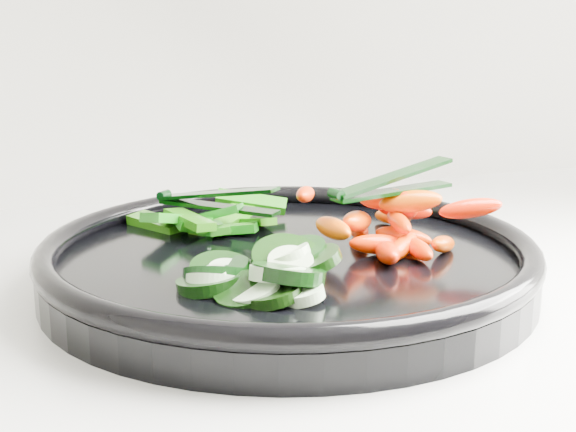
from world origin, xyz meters
name	(u,v)px	position (x,y,z in m)	size (l,w,h in m)	color
veggie_tray	(288,260)	(-0.15, 1.67, 0.95)	(0.41, 0.41, 0.04)	black
cucumber_pile	(253,274)	(-0.19, 1.61, 0.96)	(0.13, 0.10, 0.04)	black
carrot_pile	(389,223)	(-0.07, 1.66, 0.97)	(0.14, 0.14, 0.05)	red
pepper_pile	(208,221)	(-0.19, 1.76, 0.96)	(0.14, 0.10, 0.04)	#09650E
tong_carrot	(390,185)	(-0.07, 1.66, 1.00)	(0.11, 0.04, 0.02)	black
tong_pepper	(214,200)	(-0.18, 1.76, 0.98)	(0.09, 0.09, 0.02)	black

